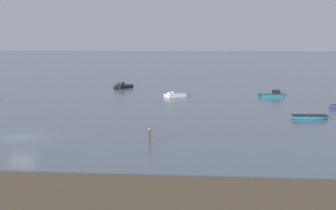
# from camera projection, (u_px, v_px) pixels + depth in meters

# --- Properties ---
(ground_plane) EXTENTS (800.00, 800.00, 0.00)m
(ground_plane) POSITION_uv_depth(u_px,v_px,m) (22.00, 137.00, 51.51)
(ground_plane) COLOR slate
(motorboat_moored_0) EXTENTS (3.69, 5.09, 1.85)m
(motorboat_moored_0) POSITION_uv_depth(u_px,v_px,m) (121.00, 87.00, 102.91)
(motorboat_moored_0) COLOR black
(motorboat_moored_0) RESTS_ON ground
(rowboat_moored_0) EXTENTS (4.57, 1.93, 0.70)m
(rowboat_moored_0) POSITION_uv_depth(u_px,v_px,m) (310.00, 117.00, 63.23)
(rowboat_moored_0) COLOR #197084
(rowboat_moored_0) RESTS_ON ground
(motorboat_moored_1) EXTENTS (4.03, 3.90, 1.43)m
(motorboat_moored_1) POSITION_uv_depth(u_px,v_px,m) (172.00, 96.00, 87.47)
(motorboat_moored_1) COLOR white
(motorboat_moored_1) RESTS_ON ground
(motorboat_moored_3) EXTENTS (4.77, 3.00, 1.71)m
(motorboat_moored_3) POSITION_uv_depth(u_px,v_px,m) (275.00, 95.00, 87.50)
(motorboat_moored_3) COLOR #197084
(motorboat_moored_3) RESTS_ON ground
(mooring_post_right) EXTENTS (0.22, 0.22, 1.62)m
(mooring_post_right) POSITION_uv_depth(u_px,v_px,m) (149.00, 137.00, 47.79)
(mooring_post_right) COLOR #4C3323
(mooring_post_right) RESTS_ON ground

